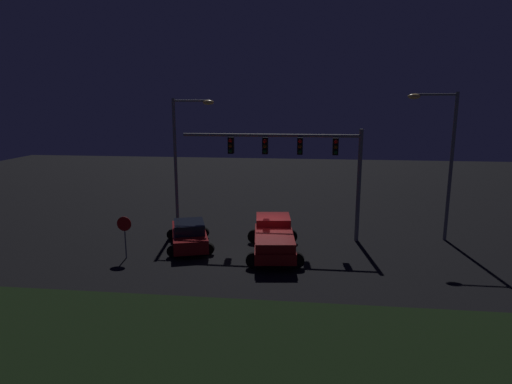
# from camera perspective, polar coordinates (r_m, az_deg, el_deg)

# --- Properties ---
(ground_plane) EXTENTS (80.00, 80.00, 0.00)m
(ground_plane) POSITION_cam_1_polar(r_m,az_deg,el_deg) (23.86, 1.38, -7.83)
(ground_plane) COLOR black
(grass_median) EXTENTS (22.78, 7.43, 0.10)m
(grass_median) POSITION_cam_1_polar(r_m,az_deg,el_deg) (15.02, -2.27, -20.13)
(grass_median) COLOR black
(grass_median) RESTS_ON ground_plane
(pickup_truck) EXTENTS (3.28, 5.59, 1.80)m
(pickup_truck) POSITION_cam_1_polar(r_m,az_deg,el_deg) (23.31, 2.32, -5.72)
(pickup_truck) COLOR maroon
(pickup_truck) RESTS_ON ground_plane
(car_sedan) EXTENTS (3.31, 4.74, 1.51)m
(car_sedan) POSITION_cam_1_polar(r_m,az_deg,el_deg) (24.65, -8.73, -5.51)
(car_sedan) COLOR maroon
(car_sedan) RESTS_ON ground_plane
(traffic_signal_gantry) EXTENTS (10.32, 0.56, 6.50)m
(traffic_signal_gantry) POSITION_cam_1_polar(r_m,az_deg,el_deg) (25.16, 5.84, 4.92)
(traffic_signal_gantry) COLOR slate
(traffic_signal_gantry) RESTS_ON ground_plane
(street_lamp_left) EXTENTS (2.68, 0.44, 8.20)m
(street_lamp_left) POSITION_cam_1_polar(r_m,az_deg,el_deg) (28.14, -9.52, 5.81)
(street_lamp_left) COLOR slate
(street_lamp_left) RESTS_ON ground_plane
(street_lamp_right) EXTENTS (2.76, 0.44, 8.53)m
(street_lamp_right) POSITION_cam_1_polar(r_m,az_deg,el_deg) (26.98, 23.24, 5.18)
(street_lamp_right) COLOR slate
(street_lamp_right) RESTS_ON ground_plane
(stop_sign) EXTENTS (0.76, 0.08, 2.23)m
(stop_sign) POSITION_cam_1_polar(r_m,az_deg,el_deg) (23.45, -16.83, -4.68)
(stop_sign) COLOR slate
(stop_sign) RESTS_ON ground_plane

